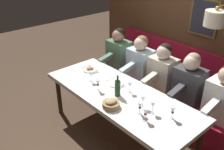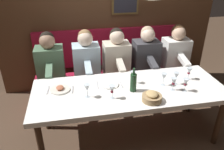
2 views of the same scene
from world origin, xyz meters
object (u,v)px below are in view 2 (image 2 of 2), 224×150
(wine_glass_4, at_px, (176,76))
(bread_bowl, at_px, (152,97))
(wine_glass_2, at_px, (186,82))
(wine_glass_5, at_px, (133,75))
(diner_farthest, at_px, (50,60))
(wine_bottle, at_px, (133,82))
(wine_glass_3, at_px, (112,90))
(diner_far, at_px, (86,57))
(wine_glass_0, at_px, (164,77))
(wine_glass_6, at_px, (189,71))
(diner_middle, at_px, (117,55))
(diner_near, at_px, (146,53))
(dining_table, at_px, (129,93))
(wine_glass_7, at_px, (87,88))
(wine_glass_1, at_px, (174,82))
(diner_nearest, at_px, (176,51))

(wine_glass_4, height_order, bread_bowl, wine_glass_4)
(wine_glass_2, xyz_separation_m, wine_glass_5, (0.30, 0.55, 0.00))
(diner_farthest, relative_size, wine_bottle, 2.64)
(wine_bottle, bearing_deg, wine_glass_3, 111.93)
(diner_far, height_order, wine_glass_0, diner_far)
(wine_glass_3, distance_m, wine_glass_4, 0.86)
(diner_farthest, bearing_deg, wine_glass_6, -113.97)
(wine_bottle, bearing_deg, wine_glass_2, -101.23)
(diner_middle, bearing_deg, bread_bowl, -172.83)
(wine_glass_0, bearing_deg, diner_near, -4.87)
(dining_table, relative_size, diner_far, 2.96)
(wine_glass_5, height_order, wine_glass_7, same)
(diner_near, xyz_separation_m, bread_bowl, (-1.18, 0.33, -0.03))
(diner_far, xyz_separation_m, wine_glass_4, (-0.89, -1.03, 0.04))
(diner_near, distance_m, diner_farthest, 1.49)
(wine_glass_1, relative_size, wine_glass_3, 1.00)
(dining_table, bearing_deg, diner_farthest, 48.04)
(wine_glass_7, bearing_deg, wine_glass_4, -85.68)
(wine_glass_2, xyz_separation_m, bread_bowl, (-0.12, 0.45, -0.07))
(wine_glass_0, distance_m, wine_bottle, 0.41)
(diner_nearest, height_order, diner_near, same)
(wine_glass_1, bearing_deg, diner_near, -0.42)
(diner_nearest, distance_m, wine_glass_3, 1.64)
(wine_glass_2, distance_m, wine_glass_3, 0.88)
(diner_near, xyz_separation_m, diner_middle, (0.00, 0.48, 0.00))
(diner_far, height_order, wine_glass_4, diner_far)
(dining_table, bearing_deg, diner_far, 26.82)
(wine_glass_1, bearing_deg, wine_glass_4, -36.39)
(diner_farthest, bearing_deg, wine_glass_2, -123.37)
(diner_middle, height_order, wine_glass_4, diner_middle)
(diner_middle, xyz_separation_m, wine_glass_2, (-1.06, -0.60, 0.04))
(dining_table, xyz_separation_m, wine_glass_3, (-0.17, 0.25, 0.18))
(diner_near, bearing_deg, wine_glass_5, 150.42)
(diner_nearest, height_order, wine_glass_5, diner_nearest)
(wine_glass_7, bearing_deg, diner_farthest, 25.43)
(wine_glass_1, xyz_separation_m, wine_glass_4, (0.12, -0.09, 0.00))
(diner_farthest, xyz_separation_m, wine_glass_5, (-0.76, -1.06, 0.04))
(dining_table, xyz_separation_m, wine_glass_1, (-0.13, -0.50, 0.18))
(wine_glass_0, xyz_separation_m, wine_glass_2, (-0.17, -0.20, -0.00))
(wine_glass_0, distance_m, wine_glass_3, 0.70)
(diner_far, bearing_deg, diner_farthest, 90.00)
(wine_glass_6, bearing_deg, wine_glass_2, 145.11)
(wine_glass_0, height_order, bread_bowl, wine_glass_0)
(diner_far, height_order, diner_farthest, same)
(wine_glass_2, bearing_deg, diner_nearest, -19.75)
(dining_table, xyz_separation_m, wine_glass_2, (-0.18, -0.63, 0.18))
(diner_farthest, bearing_deg, diner_near, -90.00)
(diner_farthest, relative_size, wine_glass_1, 4.82)
(diner_far, height_order, wine_glass_2, diner_far)
(dining_table, bearing_deg, wine_bottle, -155.90)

